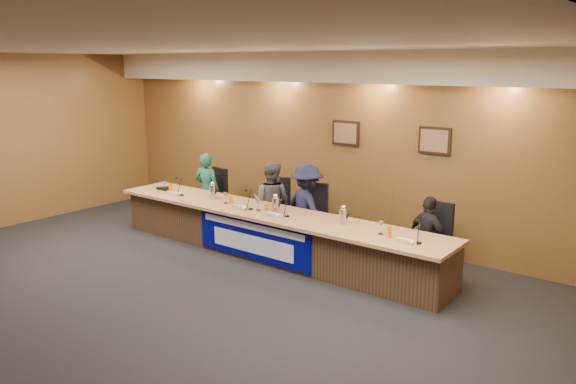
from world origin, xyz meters
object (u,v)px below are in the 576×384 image
(panelist_a, at_px, (207,190))
(panelist_d, at_px, (428,238))
(office_chair_a, at_px, (211,200))
(dais_body, at_px, (270,235))
(carafe_left, at_px, (213,192))
(speakerphone, at_px, (164,188))
(panelist_c, at_px, (307,208))
(office_chair_b, at_px, (275,213))
(office_chair_d, at_px, (431,245))
(carafe_mid, at_px, (276,205))
(carafe_right, at_px, (343,217))
(panelist_b, at_px, (271,202))
(office_chair_c, at_px, (310,220))
(banner, at_px, (252,239))

(panelist_a, distance_m, panelist_d, 4.42)
(panelist_d, bearing_deg, office_chair_a, 17.20)
(dais_body, xyz_separation_m, office_chair_a, (-2.02, 0.71, 0.13))
(carafe_left, relative_size, speakerphone, 0.73)
(panelist_c, bearing_deg, office_chair_b, 11.26)
(office_chair_a, bearing_deg, office_chair_d, 8.04)
(carafe_mid, height_order, speakerphone, carafe_mid)
(panelist_d, height_order, carafe_right, panelist_d)
(office_chair_d, bearing_deg, carafe_mid, -156.09)
(panelist_d, bearing_deg, carafe_mid, 34.18)
(panelist_c, relative_size, office_chair_d, 2.97)
(panelist_b, distance_m, speakerphone, 2.11)
(panelist_b, xyz_separation_m, office_chair_c, (0.75, 0.10, -0.21))
(banner, bearing_deg, speakerphone, 171.35)
(panelist_b, xyz_separation_m, panelist_c, (0.75, 0.00, 0.02))
(banner, bearing_deg, carafe_left, 161.14)
(dais_body, bearing_deg, office_chair_d, 16.42)
(panelist_c, height_order, carafe_mid, panelist_c)
(panelist_b, bearing_deg, carafe_left, 19.04)
(office_chair_b, bearing_deg, panelist_c, -29.04)
(office_chair_b, height_order, office_chair_d, same)
(panelist_b, bearing_deg, banner, 97.21)
(office_chair_a, distance_m, office_chair_d, 4.42)
(office_chair_d, bearing_deg, panelist_a, -172.82)
(banner, bearing_deg, office_chair_d, 25.06)
(banner, height_order, carafe_mid, carafe_mid)
(banner, distance_m, office_chair_d, 2.65)
(panelist_d, bearing_deg, office_chair_b, 16.49)
(banner, distance_m, carafe_mid, 0.64)
(office_chair_b, bearing_deg, speakerphone, 178.95)
(panelist_a, xyz_separation_m, panelist_d, (4.42, 0.00, -0.09))
(dais_body, distance_m, carafe_right, 1.43)
(panelist_b, xyz_separation_m, office_chair_a, (-1.56, 0.10, -0.21))
(panelist_d, relative_size, carafe_right, 5.47)
(carafe_left, bearing_deg, panelist_c, 20.76)
(panelist_a, height_order, carafe_mid, panelist_a)
(office_chair_a, relative_size, speakerphone, 1.50)
(banner, relative_size, carafe_right, 9.99)
(panelist_b, bearing_deg, carafe_mid, 116.92)
(panelist_c, relative_size, office_chair_c, 2.97)
(panelist_b, xyz_separation_m, speakerphone, (-2.01, -0.65, 0.08))
(office_chair_b, xyz_separation_m, office_chair_c, (0.75, 0.00, 0.00))
(office_chair_a, relative_size, carafe_left, 2.04)
(office_chair_c, bearing_deg, panelist_b, 178.46)
(panelist_d, bearing_deg, office_chair_c, 15.78)
(office_chair_b, height_order, carafe_right, carafe_right)
(banner, distance_m, panelist_b, 1.17)
(panelist_b, bearing_deg, panelist_c, 162.78)
(carafe_right, bearing_deg, dais_body, -177.79)
(office_chair_b, bearing_deg, carafe_left, -160.82)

